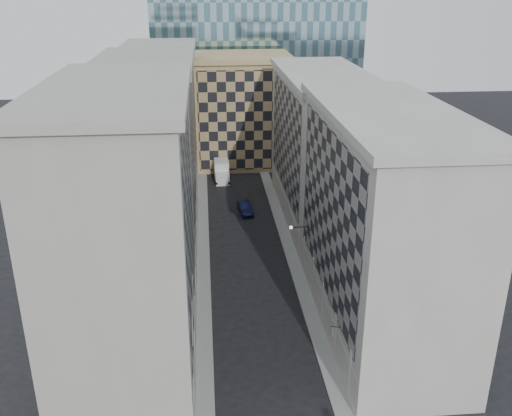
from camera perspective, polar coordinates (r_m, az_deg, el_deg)
sidewalk_west at (r=67.99m, az=-5.29°, el=-4.91°), size 1.50×100.00×0.15m
sidewalk_east at (r=68.68m, az=3.53°, el=-4.57°), size 1.50×100.00×0.15m
bldg_left_a at (r=46.21m, az=-12.67°, el=-2.75°), size 10.80×22.80×23.70m
bldg_left_b at (r=66.87m, az=-10.48°, el=4.75°), size 10.80×22.80×22.70m
bldg_left_c at (r=88.19m, az=-9.32°, el=8.66°), size 10.80×22.80×21.70m
bldg_right_a at (r=52.35m, az=12.34°, el=-1.50°), size 10.80×26.80×20.70m
bldg_right_b at (r=77.17m, az=6.54°, el=6.15°), size 10.80×28.80×19.70m
tan_block at (r=101.06m, az=-1.42°, el=9.82°), size 16.80×14.80×18.80m
church_tower at (r=112.83m, az=-3.11°, el=20.05°), size 7.20×7.20×51.50m
flagpoles_left at (r=43.18m, az=-6.36°, el=-9.94°), size 0.10×6.33×2.33m
bracket_lamp at (r=60.59m, az=3.68°, el=-1.95°), size 1.98×0.36×0.36m
box_truck at (r=93.35m, az=-3.45°, el=3.61°), size 2.42×5.71×3.10m
dark_car at (r=80.08m, az=-1.09°, el=0.02°), size 2.12×4.81×1.54m
shop_sign at (r=48.33m, az=7.73°, el=-12.06°), size 0.77×0.68×0.77m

